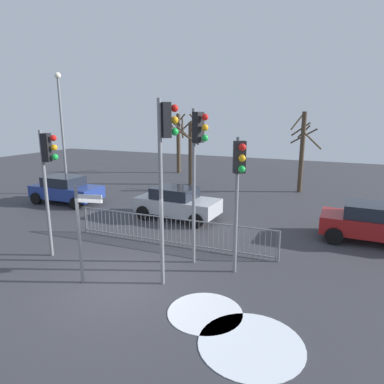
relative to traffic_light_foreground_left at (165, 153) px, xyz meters
The scene contains 16 objects.
ground_plane 3.99m from the traffic_light_foreground_left, 150.68° to the right, with size 60.00×60.00×0.00m, color #38383D.
traffic_light_foreground_left is the anchor object (origin of this frame).
traffic_light_foreground_right 1.57m from the traffic_light_foreground_left, 80.12° to the left, with size 0.56×0.36×4.90m.
traffic_light_mid_left 4.44m from the traffic_light_foreground_left, behind, with size 0.54×0.38×4.24m.
traffic_light_mid_right 2.23m from the traffic_light_foreground_left, 39.14° to the left, with size 0.43×0.50×4.11m.
direction_sign_post 3.19m from the traffic_light_foreground_left, 156.24° to the right, with size 0.77×0.24×2.85m.
pedestrian_guard_railing 4.27m from the traffic_light_foreground_left, 114.99° to the left, with size 7.79×0.37×1.07m.
car_red_trailing 8.69m from the traffic_light_foreground_left, 46.83° to the left, with size 3.83×1.98×1.47m.
car_silver_mid 6.85m from the traffic_light_foreground_left, 113.86° to the left, with size 3.87×2.06×1.47m.
car_blue_near 11.28m from the traffic_light_foreground_left, 148.34° to the left, with size 3.84×2.00×1.47m.
street_lamp 13.10m from the traffic_light_foreground_left, 145.72° to the left, with size 0.36×0.36×7.05m.
bare_tree_left 13.92m from the traffic_light_foreground_left, 81.63° to the left, with size 1.95×1.96×4.90m.
bare_tree_centre 14.03m from the traffic_light_foreground_left, 111.38° to the left, with size 1.80×1.72×4.78m.
bare_tree_right 18.88m from the traffic_light_foreground_left, 115.12° to the left, with size 1.80×2.07×4.81m.
snow_patch_kerb 4.99m from the traffic_light_foreground_left, 29.86° to the right, with size 2.24×2.24×0.01m, color white.
snow_patch_island 4.15m from the traffic_light_foreground_left, 31.71° to the right, with size 1.84×1.84×0.01m, color white.
Camera 1 is at (5.45, -7.12, 4.71)m, focal length 31.53 mm.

